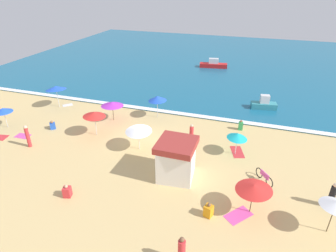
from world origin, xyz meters
The scene contains 29 objects.
ground_plane centered at (0.00, 0.00, 0.00)m, with size 60.00×60.00×0.00m, color #D8B775.
ocean_water centered at (0.00, 28.00, 0.05)m, with size 60.00×44.00×0.10m, color #196084.
wave_breaker_foam centered at (0.00, 6.30, 0.10)m, with size 57.00×0.70×0.01m, color white.
lifeguard_cabana centered at (3.87, -3.41, 1.41)m, with size 2.56×2.65×2.76m.
beach_umbrella_0 centered at (7.49, 0.69, 1.64)m, with size 1.84×1.81×1.92m.
beach_umbrella_1 centered at (0.04, -0.99, 1.86)m, with size 2.17×2.20×2.19m.
beach_umbrella_2 centered at (-4.46, -0.02, 1.99)m, with size 2.65×2.65×2.24m.
beach_umbrella_3 centered at (-0.56, 4.95, 2.01)m, with size 1.98×1.96×2.29m.
beach_umbrella_4 centered at (-11.47, 4.09, 2.12)m, with size 2.98×2.97×2.43m.
beach_umbrella_5 centered at (-13.02, -1.36, 1.74)m, with size 1.85×1.85×1.94m.
beach_umbrella_6 centered at (13.11, -5.54, 1.99)m, with size 2.29×2.29×2.22m.
beach_umbrella_7 centered at (-4.40, 3.03, 1.70)m, with size 2.21×2.23×1.94m.
beach_umbrella_8 centered at (9.01, -5.34, 1.84)m, with size 2.27×2.26×2.08m.
parked_bicycle centered at (9.71, -2.14, 0.38)m, with size 1.17×1.47×0.76m.
beachgoer_0 centered at (3.71, 1.59, 0.72)m, with size 0.41×0.41×1.54m.
beachgoer_4 centered at (-8.64, -3.45, 0.96)m, with size 0.33×0.33×1.93m.
beachgoer_5 centered at (7.48, 4.89, 0.42)m, with size 0.42×0.42×0.96m.
beachgoer_7 centered at (13.54, -3.36, 0.81)m, with size 0.47×0.47×1.73m.
beachgoer_8 centered at (6.06, -9.85, 0.80)m, with size 0.49×0.49×1.71m.
beachgoer_9 centered at (6.72, -6.42, 0.39)m, with size 0.58×0.58×0.93m.
beachgoer_11 centered at (-8.85, -0.29, 0.33)m, with size 0.65×0.65×0.81m.
beachgoer_12 centered at (-2.07, -7.56, 0.37)m, with size 0.57×0.57×0.89m.
beach_towel_0 centered at (-10.51, -2.26, 0.01)m, with size 1.30×0.87×0.01m.
beach_towel_1 centered at (7.62, 1.00, 0.01)m, with size 1.36×1.93×0.01m.
beach_towel_2 centered at (8.40, -5.85, 0.01)m, with size 1.72×1.82×0.01m.
beach_towel_3 centered at (-10.87, 4.70, 0.01)m, with size 1.19×1.18×0.01m.
beach_towel_4 centered at (-12.22, -3.11, 0.01)m, with size 1.44×1.20×0.01m.
small_boat_0 centered at (1.66, 23.62, 0.54)m, with size 4.21×1.73×1.36m.
small_boat_1 centered at (9.35, 10.23, 0.57)m, with size 2.72×1.46×1.46m.
Camera 1 is at (8.29, -18.71, 12.37)m, focal length 30.28 mm.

